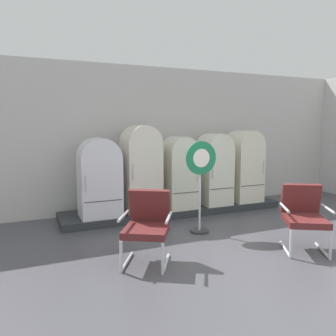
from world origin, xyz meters
The scene contains 11 objects.
ground centered at (0.00, 0.00, -0.03)m, with size 12.00×10.00×0.05m, color #47464D.
back_wall centered at (0.00, 3.66, 1.50)m, with size 11.76×0.12×2.97m.
display_plinth centered at (0.00, 3.02, 0.07)m, with size 4.51×0.95×0.14m, color #2B2F33.
refrigerator_0 centered at (-1.55, 2.89, 0.88)m, with size 0.72×0.62×1.41m.
refrigerator_1 centered at (-0.76, 2.91, 1.01)m, with size 0.65×0.67×1.63m.
refrigerator_2 centered at (0.04, 2.90, 0.89)m, with size 0.60×0.65×1.41m.
refrigerator_3 centered at (0.84, 2.89, 0.92)m, with size 0.59×0.62×1.46m.
refrigerator_4 centered at (1.59, 2.92, 0.94)m, with size 0.63×0.68×1.52m.
armchair_left centered at (-1.36, 0.92, 0.52)m, with size 0.81×0.84×0.93m.
armchair_right centered at (0.83, 0.45, 0.52)m, with size 0.80×0.84×0.93m.
sign_stand centered at (-0.14, 1.72, 0.81)m, with size 0.55×0.32×1.51m.
Camera 1 is at (-2.80, -3.04, 1.76)m, focal length 35.99 mm.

